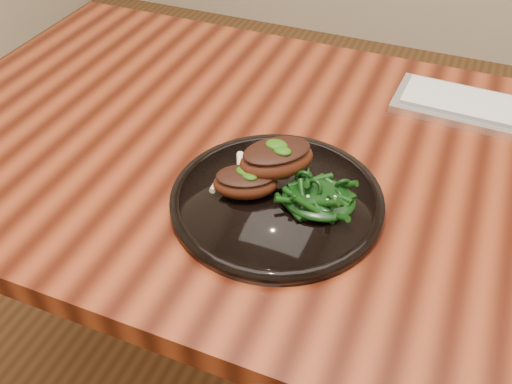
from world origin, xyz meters
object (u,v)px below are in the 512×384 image
at_px(lamb_chop_front, 245,182).
at_px(greens_heap, 319,195).
at_px(plate, 277,200).
at_px(desk, 361,209).

bearing_deg(lamb_chop_front, greens_heap, 8.94).
relative_size(lamb_chop_front, greens_heap, 1.04).
distance_m(plate, lamb_chop_front, 0.06).
xyz_separation_m(plate, lamb_chop_front, (-0.05, -0.01, 0.03)).
xyz_separation_m(desk, lamb_chop_front, (-0.15, -0.14, 0.12)).
bearing_deg(plate, desk, 51.03).
bearing_deg(lamb_chop_front, plate, 13.90).
distance_m(desk, greens_heap, 0.18).
bearing_deg(desk, lamb_chop_front, -136.87).
xyz_separation_m(desk, greens_heap, (-0.04, -0.12, 0.12)).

